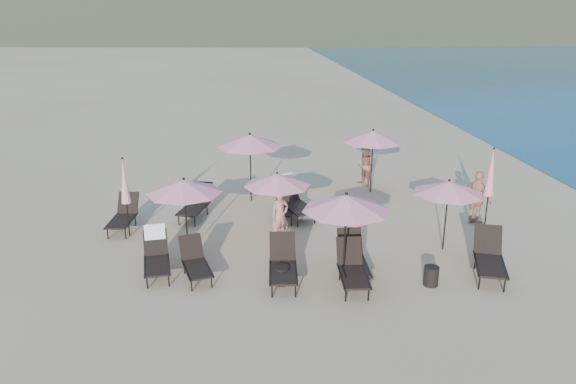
{
  "coord_description": "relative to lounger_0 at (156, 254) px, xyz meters",
  "views": [
    {
      "loc": [
        -2.85,
        -12.59,
        6.62
      ],
      "look_at": [
        -0.98,
        3.5,
        1.1
      ],
      "focal_mm": 35.0,
      "sensor_mm": 36.0,
      "label": 1
    }
  ],
  "objects": [
    {
      "name": "lounger_6",
      "position": [
        -1.3,
        3.05,
        -0.05
      ],
      "size": [
        0.86,
        1.75,
        0.96
      ],
      "rotation": [
        0.0,
        0.0,
        -0.14
      ],
      "color": "black",
      "rests_on": "ground"
    },
    {
      "name": "ground",
      "position": [
        4.7,
        -0.75,
        -0.51
      ],
      "size": [
        800.0,
        800.0,
        0.0
      ],
      "primitive_type": "plane",
      "color": "#D6BA8C",
      "rests_on": "ground"
    },
    {
      "name": "umbrella_closed_1",
      "position": [
        -1.07,
        2.5,
        1.18
      ],
      "size": [
        0.28,
        0.28,
        2.42
      ],
      "color": "black",
      "rests_on": "ground"
    },
    {
      "name": "umbrella_open_5",
      "position": [
        4.68,
        -0.97,
        1.54
      ],
      "size": [
        2.15,
        2.15,
        2.32
      ],
      "color": "black",
      "rests_on": "ground"
    },
    {
      "name": "umbrella_open_1",
      "position": [
        3.28,
        1.7,
        1.33
      ],
      "size": [
        1.93,
        1.93,
        2.08
      ],
      "color": "black",
      "rests_on": "ground"
    },
    {
      "name": "lounger_3",
      "position": [
        4.82,
        -1.28,
        -0.05
      ],
      "size": [
        0.76,
        1.74,
        0.98
      ],
      "rotation": [
        0.0,
        0.0,
        -0.07
      ],
      "color": "black",
      "rests_on": "ground"
    },
    {
      "name": "umbrella_open_2",
      "position": [
        7.84,
        0.48,
        1.33
      ],
      "size": [
        1.93,
        1.93,
        2.08
      ],
      "color": "black",
      "rests_on": "ground"
    },
    {
      "name": "side_table_0",
      "position": [
        3.11,
        -1.01,
        -0.27
      ],
      "size": [
        0.39,
        0.39,
        0.46
      ],
      "primitive_type": "cylinder",
      "color": "black",
      "rests_on": "ground"
    },
    {
      "name": "lounger_9",
      "position": [
        3.7,
        3.49,
        -0.07
      ],
      "size": [
        0.88,
        1.7,
        0.93
      ],
      "rotation": [
        0.0,
        0.0,
        -0.17
      ],
      "color": "black",
      "rests_on": "ground"
    },
    {
      "name": "lounger_0",
      "position": [
        0.0,
        0.0,
        0.0
      ],
      "size": [
        0.82,
        1.76,
        1.06
      ],
      "rotation": [
        0.0,
        0.0,
        0.12
      ],
      "color": "black",
      "rests_on": "ground"
    },
    {
      "name": "beachgoer_c",
      "position": [
        9.53,
        2.17,
        0.36
      ],
      "size": [
        0.82,
        1.1,
        1.73
      ],
      "primitive_type": "imported",
      "rotation": [
        0.0,
        0.0,
        2.02
      ],
      "color": "tan",
      "rests_on": "ground"
    },
    {
      "name": "side_table_1",
      "position": [
        6.75,
        -1.5,
        -0.26
      ],
      "size": [
        0.37,
        0.37,
        0.49
      ],
      "primitive_type": "cylinder",
      "color": "black",
      "rests_on": "ground"
    },
    {
      "name": "beachgoer_a",
      "position": [
        3.35,
        1.66,
        0.26
      ],
      "size": [
        0.66,
        0.58,
        1.54
      ],
      "primitive_type": "imported",
      "rotation": [
        0.0,
        0.0,
        0.45
      ],
      "color": "#B37161",
      "rests_on": "ground"
    },
    {
      "name": "umbrella_open_4",
      "position": [
        7.08,
        5.62,
        1.57
      ],
      "size": [
        2.19,
        2.19,
        2.35
      ],
      "color": "black",
      "rests_on": "ground"
    },
    {
      "name": "umbrella_open_3",
      "position": [
        2.7,
        5.19,
        1.64
      ],
      "size": [
        2.26,
        2.26,
        2.43
      ],
      "color": "black",
      "rests_on": "ground"
    },
    {
      "name": "lounger_2",
      "position": [
        3.17,
        -0.87,
        -0.03
      ],
      "size": [
        0.82,
        1.82,
        1.02
      ],
      "rotation": [
        0.0,
        0.0,
        -0.09
      ],
      "color": "black",
      "rests_on": "ground"
    },
    {
      "name": "lounger_5",
      "position": [
        8.4,
        -1.13,
        -0.01
      ],
      "size": [
        1.28,
        1.98,
        1.06
      ],
      "rotation": [
        0.0,
        0.0,
        -0.34
      ],
      "color": "black",
      "rests_on": "ground"
    },
    {
      "name": "lounger_7",
      "position": [
        0.85,
        3.82,
        -0.05
      ],
      "size": [
        1.18,
        1.82,
        0.98
      ],
      "rotation": [
        0.0,
        0.0,
        -0.34
      ],
      "color": "black",
      "rests_on": "ground"
    },
    {
      "name": "beachgoer_b",
      "position": [
        7.05,
        6.4,
        0.25
      ],
      "size": [
        0.85,
        0.92,
        1.52
      ],
      "primitive_type": "imported",
      "rotation": [
        0.0,
        0.0,
        -1.1
      ],
      "color": "#965A4D",
      "rests_on": "ground"
    },
    {
      "name": "umbrella_closed_0",
      "position": [
        9.64,
        1.73,
        1.3
      ],
      "size": [
        0.3,
        0.3,
        2.59
      ],
      "color": "black",
      "rests_on": "ground"
    },
    {
      "name": "lounger_1",
      "position": [
        1.0,
        -0.38,
        -0.09
      ],
      "size": [
        0.93,
        1.65,
        0.9
      ],
      "rotation": [
        0.0,
        0.0,
        0.23
      ],
      "color": "black",
      "rests_on": "ground"
    },
    {
      "name": "umbrella_open_0",
      "position": [
        0.73,
        1.08,
        1.43
      ],
      "size": [
        2.04,
        2.04,
        2.19
      ],
      "color": "black",
      "rests_on": "ground"
    },
    {
      "name": "lounger_4",
      "position": [
        4.97,
        -0.7,
        -0.05
      ],
      "size": [
        0.75,
        1.74,
        0.98
      ],
      "rotation": [
        0.0,
        0.0,
        -0.06
      ],
      "color": "black",
      "rests_on": "ground"
    },
    {
      "name": "lounger_8",
      "position": [
        3.99,
        3.63,
        0.06
      ],
      "size": [
        1.22,
        2.03,
        1.19
      ],
      "rotation": [
        0.0,
        0.0,
        0.3
      ],
      "color": "black",
      "rests_on": "ground"
    }
  ]
}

